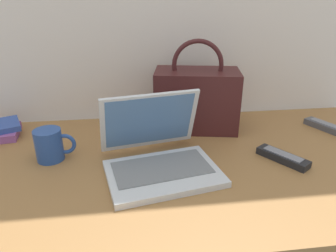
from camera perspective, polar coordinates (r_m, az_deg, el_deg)
desk at (r=0.97m, az=1.37°, el=-7.26°), size 1.60×0.76×0.03m
laptop at (r=0.91m, az=-1.80°, el=-5.15°), size 0.35×0.34×0.21m
coffee_mug at (r=1.02m, az=-20.75°, el=-3.25°), size 0.12×0.08×0.10m
remote_control_near at (r=1.02m, az=20.24°, el=-5.37°), size 0.13×0.16×0.02m
remote_control_far at (r=1.31m, az=26.92°, el=-0.09°), size 0.11×0.16×0.02m
handbag at (r=1.15m, az=5.21°, el=5.02°), size 0.32×0.21×0.33m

